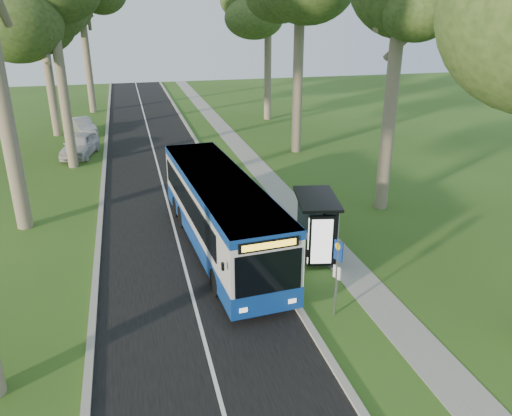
% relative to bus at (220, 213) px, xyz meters
% --- Properties ---
extents(ground, '(120.00, 120.00, 0.00)m').
position_rel_bus_xyz_m(ground, '(1.71, -3.33, -1.69)').
color(ground, '#315219').
rests_on(ground, ground).
extents(road, '(7.00, 100.00, 0.02)m').
position_rel_bus_xyz_m(road, '(-1.79, 6.67, -1.68)').
color(road, black).
rests_on(road, ground).
extents(kerb_east, '(0.25, 100.00, 0.12)m').
position_rel_bus_xyz_m(kerb_east, '(1.71, 6.67, -1.63)').
color(kerb_east, '#9E9B93').
rests_on(kerb_east, ground).
extents(kerb_west, '(0.25, 100.00, 0.12)m').
position_rel_bus_xyz_m(kerb_west, '(-5.29, 6.67, -1.63)').
color(kerb_west, '#9E9B93').
rests_on(kerb_west, ground).
extents(centre_line, '(0.12, 100.00, 0.00)m').
position_rel_bus_xyz_m(centre_line, '(-1.79, 6.67, -1.66)').
color(centre_line, white).
rests_on(centre_line, road).
extents(footpath, '(1.50, 100.00, 0.02)m').
position_rel_bus_xyz_m(footpath, '(4.71, 6.67, -1.68)').
color(footpath, gray).
rests_on(footpath, ground).
extents(bus, '(3.46, 12.43, 3.25)m').
position_rel_bus_xyz_m(bus, '(0.00, 0.00, 0.00)').
color(bus, silver).
rests_on(bus, ground).
extents(bus_stop_sign, '(0.16, 0.39, 2.86)m').
position_rel_bus_xyz_m(bus_stop_sign, '(2.82, -6.15, 0.08)').
color(bus_stop_sign, gray).
rests_on(bus_stop_sign, ground).
extents(bus_shelter, '(2.20, 3.29, 2.60)m').
position_rel_bus_xyz_m(bus_shelter, '(3.98, -1.96, 0.15)').
color(bus_shelter, black).
rests_on(bus_shelter, ground).
extents(litter_bin, '(0.49, 0.49, 0.86)m').
position_rel_bus_xyz_m(litter_bin, '(2.23, 0.42, -1.25)').
color(litter_bin, black).
rests_on(litter_bin, ground).
extents(car_white, '(2.92, 5.05, 1.62)m').
position_rel_bus_xyz_m(car_white, '(-6.98, 17.42, -0.88)').
color(car_white, silver).
rests_on(car_white, ground).
extents(car_silver, '(2.68, 4.38, 1.36)m').
position_rel_bus_xyz_m(car_silver, '(-7.23, 24.59, -1.00)').
color(car_silver, '#9A9CA1').
rests_on(car_silver, ground).
extents(tree_west_c, '(5.20, 5.20, 13.27)m').
position_rel_bus_xyz_m(tree_west_c, '(-7.29, 14.67, 8.16)').
color(tree_west_c, '#7A6B56').
rests_on(tree_west_c, ground).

